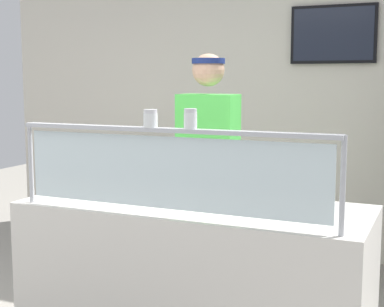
{
  "coord_description": "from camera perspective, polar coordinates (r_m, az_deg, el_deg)",
  "views": [
    {
      "loc": [
        2.08,
        -2.3,
        1.6
      ],
      "look_at": [
        0.88,
        0.4,
        1.21
      ],
      "focal_mm": 53.32,
      "sensor_mm": 36.0,
      "label": 1
    }
  ],
  "objects": [
    {
      "name": "pizza_box_stack",
      "position": [
        5.38,
        -6.87,
        -0.19
      ],
      "size": [
        0.45,
        0.43,
        0.13
      ],
      "color": "silver",
      "rests_on": "prep_shelf"
    },
    {
      "name": "pizza_tray",
      "position": [
        3.14,
        -1.63,
        -4.14
      ],
      "size": [
        0.43,
        0.43,
        0.04
      ],
      "color": "#9EA0A8",
      "rests_on": "serving_counter"
    },
    {
      "name": "worker_figure",
      "position": [
        3.74,
        1.64,
        -1.64
      ],
      "size": [
        0.41,
        0.5,
        1.76
      ],
      "color": "#23232D",
      "rests_on": "ground"
    },
    {
      "name": "pizza_server",
      "position": [
        3.1,
        -1.13,
        -3.87
      ],
      "size": [
        0.09,
        0.28,
        0.01
      ],
      "primitive_type": "cube",
      "rotation": [
        0.0,
        0.0,
        0.07
      ],
      "color": "#ADAFB7",
      "rests_on": "pizza_tray"
    },
    {
      "name": "sneeze_guard",
      "position": [
        2.66,
        -2.44,
        -0.72
      ],
      "size": [
        1.63,
        0.06,
        0.42
      ],
      "color": "#B2B5BC",
      "rests_on": "serving_counter"
    },
    {
      "name": "prep_shelf",
      "position": [
        5.47,
        -6.84,
        -5.13
      ],
      "size": [
        0.7,
        0.55,
        0.82
      ],
      "primitive_type": "cube",
      "color": "#B7BABF",
      "rests_on": "ground"
    },
    {
      "name": "shop_rear_unit",
      "position": [
        5.2,
        11.0,
        4.7
      ],
      "size": [
        6.21,
        0.13,
        2.7
      ],
      "color": "silver",
      "rests_on": "ground"
    },
    {
      "name": "serving_counter",
      "position": [
        3.13,
        0.22,
        -13.6
      ],
      "size": [
        1.81,
        0.74,
        0.95
      ],
      "primitive_type": "cube",
      "color": "silver",
      "rests_on": "ground"
    },
    {
      "name": "parmesan_shaker",
      "position": [
        2.68,
        -4.17,
        3.4
      ],
      "size": [
        0.07,
        0.07,
        0.08
      ],
      "color": "white",
      "rests_on": "sneeze_guard"
    },
    {
      "name": "pepper_flake_shaker",
      "position": [
        2.59,
        -0.16,
        3.36
      ],
      "size": [
        0.06,
        0.06,
        0.09
      ],
      "color": "white",
      "rests_on": "sneeze_guard"
    }
  ]
}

